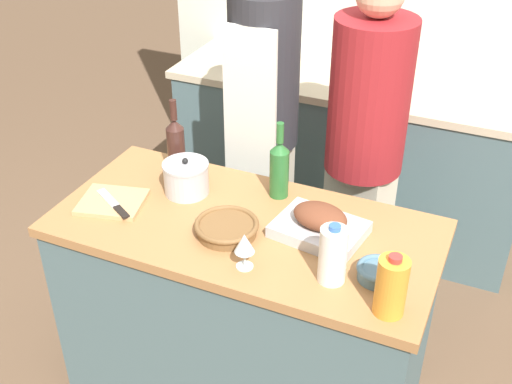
{
  "coord_description": "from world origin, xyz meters",
  "views": [
    {
      "loc": [
        0.83,
        -1.76,
        2.27
      ],
      "look_at": [
        0.0,
        0.1,
        0.97
      ],
      "focal_mm": 45.0,
      "sensor_mm": 36.0,
      "label": 1
    }
  ],
  "objects": [
    {
      "name": "wicker_basket",
      "position": [
        -0.03,
        -0.08,
        0.92
      ],
      "size": [
        0.24,
        0.24,
        0.05
      ],
      "color": "brown",
      "rests_on": "kitchen_island"
    },
    {
      "name": "juice_jug",
      "position": [
        0.6,
        -0.24,
        0.99
      ],
      "size": [
        0.1,
        0.1,
        0.22
      ],
      "color": "orange",
      "rests_on": "kitchen_island"
    },
    {
      "name": "milk_jug",
      "position": [
        0.39,
        -0.17,
        0.99
      ],
      "size": [
        0.09,
        0.09,
        0.22
      ],
      "color": "white",
      "rests_on": "kitchen_island"
    },
    {
      "name": "back_counter",
      "position": [
        0.0,
        1.39,
        0.47
      ],
      "size": [
        1.98,
        0.6,
        0.93
      ],
      "color": "#4C666B",
      "rests_on": "ground_plane"
    },
    {
      "name": "knife_chef",
      "position": [
        -0.5,
        -0.11,
        0.91
      ],
      "size": [
        0.22,
        0.15,
        0.01
      ],
      "color": "#B7B7BC",
      "rests_on": "cutting_board"
    },
    {
      "name": "mixing_bowl",
      "position": [
        0.53,
        -0.11,
        0.92
      ],
      "size": [
        0.14,
        0.14,
        0.05
      ],
      "color": "slate",
      "rests_on": "kitchen_island"
    },
    {
      "name": "stock_pot",
      "position": [
        -0.3,
        0.11,
        0.95
      ],
      "size": [
        0.18,
        0.18,
        0.15
      ],
      "color": "#B7B7BC",
      "rests_on": "kitchen_island"
    },
    {
      "name": "condiment_bottle_short",
      "position": [
        -0.69,
        1.35,
        1.01
      ],
      "size": [
        0.05,
        0.05,
        0.18
      ],
      "color": "#332D28",
      "rests_on": "back_counter"
    },
    {
      "name": "kitchen_island",
      "position": [
        0.0,
        0.0,
        0.45
      ],
      "size": [
        1.44,
        0.7,
        0.89
      ],
      "color": "#4C666B",
      "rests_on": "ground_plane"
    },
    {
      "name": "roasting_pan",
      "position": [
        0.27,
        0.05,
        0.93
      ],
      "size": [
        0.34,
        0.28,
        0.12
      ],
      "color": "#BCBCC1",
      "rests_on": "kitchen_island"
    },
    {
      "name": "person_cook_aproned",
      "position": [
        -0.23,
        0.71,
        0.98
      ],
      "size": [
        0.32,
        0.32,
        1.75
      ],
      "rotation": [
        0.0,
        0.0,
        -0.02
      ],
      "color": "beige",
      "rests_on": "ground_plane"
    },
    {
      "name": "wine_bottle_dark",
      "position": [
        -0.42,
        0.23,
        1.02
      ],
      "size": [
        0.07,
        0.07,
        0.33
      ],
      "color": "#381E19",
      "rests_on": "kitchen_island"
    },
    {
      "name": "cutting_board",
      "position": [
        -0.53,
        -0.09,
        0.9
      ],
      "size": [
        0.29,
        0.26,
        0.02
      ],
      "color": "tan",
      "rests_on": "kitchen_island"
    },
    {
      "name": "person_cook_guest",
      "position": [
        0.25,
        0.72,
        0.94
      ],
      "size": [
        0.35,
        0.35,
        1.69
      ],
      "rotation": [
        0.0,
        0.0,
        -0.28
      ],
      "color": "beige",
      "rests_on": "ground_plane"
    },
    {
      "name": "wine_glass_left",
      "position": [
        0.11,
        -0.23,
        0.98
      ],
      "size": [
        0.07,
        0.07,
        0.14
      ],
      "color": "silver",
      "rests_on": "kitchen_island"
    },
    {
      "name": "condiment_bottle_tall",
      "position": [
        -0.56,
        1.37,
        1.03
      ],
      "size": [
        0.07,
        0.07,
        0.21
      ],
      "color": "maroon",
      "rests_on": "back_counter"
    },
    {
      "name": "wine_bottle_green",
      "position": [
        0.04,
        0.24,
        1.01
      ],
      "size": [
        0.08,
        0.08,
        0.32
      ],
      "color": "#28662D",
      "rests_on": "kitchen_island"
    }
  ]
}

